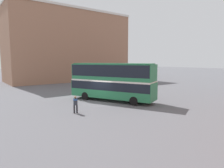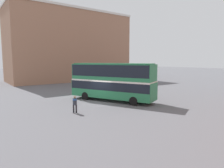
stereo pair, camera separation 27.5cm
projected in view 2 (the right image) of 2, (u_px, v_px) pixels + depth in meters
name	position (u px, v px, depth m)	size (l,w,h in m)	color
ground_plane	(99.00, 102.00, 23.22)	(240.00, 240.00, 0.00)	#5B5B60
building_row_left	(70.00, 46.00, 49.53)	(12.29, 28.85, 16.68)	#9E7056
double_decker_bus	(112.00, 79.00, 23.91)	(10.58, 6.60, 4.52)	#287A4C
pedestrian_foreground	(75.00, 103.00, 18.34)	(0.53, 0.53, 1.61)	#232328
parked_car_kerb_near	(90.00, 82.00, 38.12)	(4.63, 2.15, 1.54)	black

